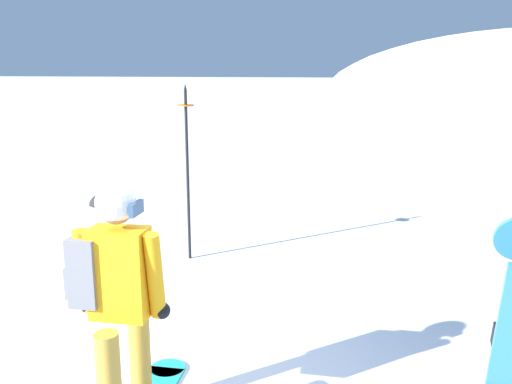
% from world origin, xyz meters
% --- Properties ---
extents(snowboarder_main, '(0.64, 1.84, 1.71)m').
position_xyz_m(snowboarder_main, '(-0.23, -0.43, 0.92)').
color(snowboarder_main, '#23B7A3').
rests_on(snowboarder_main, ground).
extents(piste_marker_near, '(0.20, 0.20, 2.21)m').
position_xyz_m(piste_marker_near, '(-1.04, 2.90, 1.25)').
color(piste_marker_near, black).
rests_on(piste_marker_near, ground).
extents(rock_dark, '(0.60, 0.51, 0.42)m').
position_xyz_m(rock_dark, '(-3.52, 5.17, 0.00)').
color(rock_dark, '#282628').
rests_on(rock_dark, ground).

